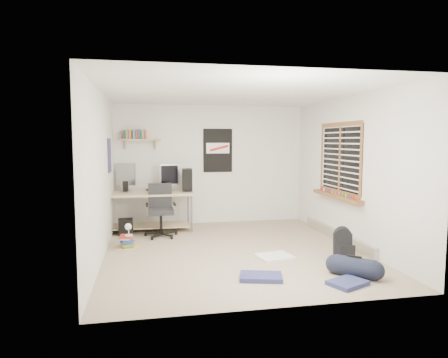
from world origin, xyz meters
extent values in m
cube|color=gray|center=(0.00, 0.00, -0.01)|extent=(4.00, 4.50, 0.01)
cube|color=white|center=(0.00, 0.00, 2.50)|extent=(4.00, 4.50, 0.01)
cube|color=silver|center=(0.00, 2.25, 1.25)|extent=(4.00, 0.01, 2.50)
cube|color=silver|center=(-2.00, 0.00, 1.25)|extent=(0.01, 4.50, 2.50)
cube|color=silver|center=(2.00, 0.00, 1.25)|extent=(0.01, 4.50, 2.50)
cube|color=tan|center=(-1.30, 1.71, 0.36)|extent=(1.85, 1.21, 0.78)
cube|color=#A9AAAF|center=(-1.75, 1.99, 1.00)|extent=(0.41, 0.26, 0.44)
cube|color=#AEAEB3|center=(-0.89, 1.84, 0.99)|extent=(0.39, 0.17, 0.42)
cube|color=black|center=(-0.55, 1.80, 0.99)|extent=(0.22, 0.42, 0.42)
cube|color=black|center=(-1.15, 1.88, 0.79)|extent=(0.44, 0.19, 0.02)
cube|color=black|center=(-1.75, 1.77, 0.88)|extent=(0.10, 0.10, 0.20)
cube|color=black|center=(-0.94, 1.65, 0.86)|extent=(0.09, 0.09, 0.17)
cube|color=black|center=(-1.10, 1.17, 0.49)|extent=(0.65, 0.65, 0.97)
cube|color=tan|center=(-1.45, 2.14, 1.78)|extent=(0.80, 0.22, 0.24)
cube|color=black|center=(0.15, 2.23, 1.55)|extent=(0.62, 0.03, 0.92)
cube|color=navy|center=(-1.99, 1.20, 1.50)|extent=(0.02, 0.42, 0.60)
cube|color=brown|center=(1.95, 0.30, 1.45)|extent=(0.10, 1.50, 1.26)
cube|color=#B7B2A8|center=(1.96, 0.30, 0.09)|extent=(0.08, 2.50, 0.18)
cube|color=black|center=(1.53, -0.71, 0.20)|extent=(0.32, 0.29, 0.35)
cylinder|color=black|center=(1.29, -1.51, 0.14)|extent=(0.36, 0.36, 0.51)
cube|color=silver|center=(0.53, -0.52, 0.02)|extent=(0.57, 0.51, 0.04)
cube|color=navy|center=(0.07, -1.37, 0.03)|extent=(0.60, 0.47, 0.06)
cube|color=navy|center=(1.06, -1.77, 0.03)|extent=(0.54, 0.49, 0.06)
cube|color=brown|center=(-1.67, 0.49, 0.15)|extent=(0.53, 0.48, 0.31)
cube|color=white|center=(-1.65, 0.47, 0.38)|extent=(0.14, 0.21, 0.20)
cube|color=black|center=(-1.75, 1.47, 0.14)|extent=(0.28, 0.28, 0.30)
camera|label=1|loc=(-1.33, -6.13, 1.77)|focal=32.00mm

